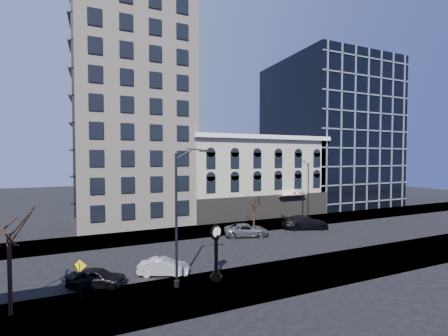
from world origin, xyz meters
name	(u,v)px	position (x,y,z in m)	size (l,w,h in m)	color
ground	(221,250)	(0.00, 0.00, 0.00)	(160.00, 160.00, 0.00)	black
sidewalk_far	(196,231)	(0.00, 8.00, 0.06)	(160.00, 6.00, 0.12)	gray
sidewalk_near	(262,280)	(0.00, -8.00, 0.06)	(160.00, 6.00, 0.12)	gray
cream_tower	(134,89)	(-6.11, 18.88, 19.32)	(15.90, 15.40, 42.50)	#B8A794
victorian_row	(252,177)	(12.00, 15.89, 6.00)	(22.60, 11.19, 12.50)	#A8A18B
glass_office	(327,134)	(32.00, 20.91, 14.00)	(20.00, 20.15, 28.00)	black
street_clock	(216,254)	(-3.19, -6.71, 2.02)	(0.95, 0.95, 4.21)	black
street_lamp_near	(187,180)	(-5.48, -6.97, 7.60)	(2.50, 0.97, 9.91)	black
street_lamp_far	(305,175)	(15.36, 6.56, 6.76)	(2.23, 0.83, 8.80)	black
bare_tree_near	(8,216)	(-15.91, -6.71, 5.86)	(4.43, 4.43, 7.60)	#301E18
bare_tree_far	(254,198)	(7.50, 6.98, 3.89)	(2.92, 2.92, 5.01)	#301E18
warning_sign	(80,272)	(-12.32, -6.00, 1.84)	(0.81, 0.19, 2.50)	black
car_near_a	(96,277)	(-11.36, -4.29, 0.67)	(1.59, 3.95, 1.35)	black
car_near_b	(164,267)	(-6.52, -4.00, 0.65)	(1.37, 3.92, 1.29)	silver
car_far_a	(247,230)	(4.76, 3.75, 0.72)	(2.40, 5.21, 1.45)	#595B60
car_far_b	(305,222)	(13.37, 4.00, 0.85)	(2.39, 5.87, 1.70)	black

